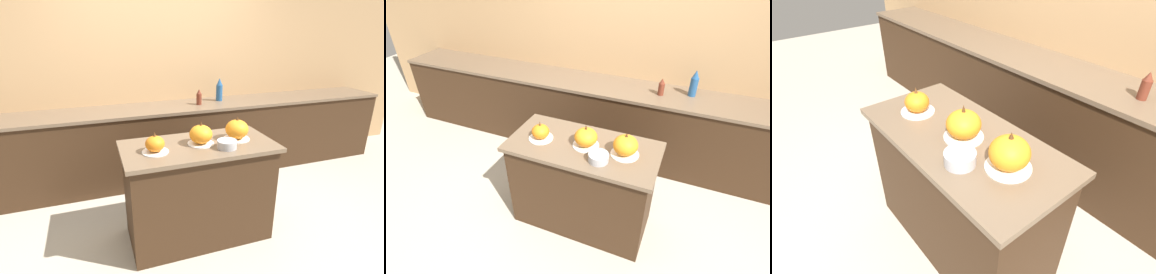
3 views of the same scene
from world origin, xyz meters
TOP-DOWN VIEW (x-y plane):
  - ground_plane at (0.00, 0.00)m, footprint 12.00×12.00m
  - wall_back at (0.00, 1.53)m, footprint 8.00×0.06m
  - kitchen_island at (0.00, 0.00)m, footprint 1.28×0.63m
  - back_counter at (0.00, 1.20)m, footprint 6.00×0.60m
  - pumpkin_cake_left at (-0.38, -0.04)m, footprint 0.21×0.21m
  - pumpkin_cake_center at (0.02, 0.01)m, footprint 0.22×0.22m
  - pumpkin_cake_right at (0.35, 0.01)m, footprint 0.23×0.23m
  - bottle_short at (0.43, 1.17)m, footprint 0.07×0.07m
  - mixing_bowl at (0.19, -0.15)m, footprint 0.16×0.16m

SIDE VIEW (x-z plane):
  - ground_plane at x=0.00m, z-range 0.00..0.00m
  - kitchen_island at x=0.00m, z-range 0.00..0.89m
  - back_counter at x=0.00m, z-range 0.00..0.92m
  - mixing_bowl at x=0.19m, z-range 0.89..0.96m
  - pumpkin_cake_left at x=-0.38m, z-range 0.87..1.04m
  - pumpkin_cake_center at x=0.02m, z-range 0.87..1.07m
  - pumpkin_cake_right at x=0.35m, z-range 0.87..1.08m
  - bottle_short at x=0.43m, z-range 0.91..1.10m
  - wall_back at x=0.00m, z-range 0.00..2.50m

